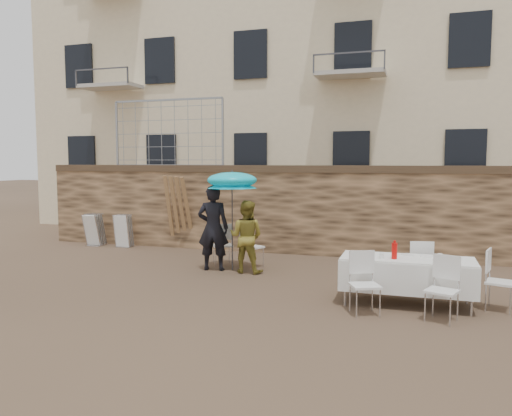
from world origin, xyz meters
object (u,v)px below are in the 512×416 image
(table_chair_front_right, at_px, (442,289))
(chair_stack_right, at_px, (126,230))
(umbrella, at_px, (232,183))
(chair_stack_left, at_px, (98,229))
(table_chair_front_left, at_px, (365,284))
(banquet_table, at_px, (407,261))
(man_suit, at_px, (213,228))
(couple_chair_right, at_px, (252,246))
(table_chair_back, at_px, (419,267))
(couple_chair_left, at_px, (223,244))
(soda_bottle, at_px, (394,251))
(woman_dress, at_px, (246,237))
(table_chair_side, at_px, (500,280))

(table_chair_front_right, xyz_separation_m, chair_stack_right, (-7.94, 4.28, -0.02))
(umbrella, bearing_deg, chair_stack_left, 157.54)
(umbrella, relative_size, chair_stack_left, 2.17)
(table_chair_front_left, distance_m, table_chair_front_right, 1.10)
(table_chair_front_left, xyz_separation_m, chair_stack_left, (-7.74, 4.28, -0.02))
(banquet_table, relative_size, table_chair_front_right, 2.19)
(man_suit, distance_m, chair_stack_left, 4.82)
(banquet_table, relative_size, chair_stack_right, 2.28)
(couple_chair_right, relative_size, chair_stack_left, 1.04)
(couple_chair_right, height_order, table_chair_front_left, same)
(man_suit, distance_m, chair_stack_right, 4.03)
(table_chair_back, bearing_deg, couple_chair_left, -27.31)
(soda_bottle, relative_size, chair_stack_right, 0.28)
(woman_dress, bearing_deg, chair_stack_left, -19.55)
(woman_dress, relative_size, umbrella, 0.76)
(man_suit, distance_m, soda_bottle, 4.14)
(table_chair_side, xyz_separation_m, chair_stack_left, (-9.74, 3.43, -0.02))
(table_chair_front_right, xyz_separation_m, table_chair_back, (-0.30, 1.55, 0.00))
(banquet_table, distance_m, soda_bottle, 0.30)
(couple_chair_right, distance_m, table_chair_front_left, 3.88)
(table_chair_side, distance_m, chair_stack_right, 9.49)
(umbrella, bearing_deg, couple_chair_right, 56.31)
(woman_dress, height_order, couple_chair_right, woman_dress)
(table_chair_front_left, bearing_deg, couple_chair_right, 110.81)
(chair_stack_right, bearing_deg, table_chair_front_right, -28.32)
(woman_dress, height_order, table_chair_back, woman_dress)
(table_chair_side, bearing_deg, woman_dress, 89.21)
(couple_chair_left, bearing_deg, table_chair_front_left, 110.43)
(chair_stack_right, bearing_deg, umbrella, -27.04)
(woman_dress, distance_m, table_chair_back, 3.53)
(woman_dress, relative_size, soda_bottle, 5.86)
(man_suit, height_order, woman_dress, man_suit)
(woman_dress, height_order, chair_stack_right, woman_dress)
(table_chair_back, bearing_deg, soda_bottle, 56.06)
(chair_stack_right, bearing_deg, couple_chair_left, -23.69)
(couple_chair_left, height_order, banquet_table, couple_chair_left)
(umbrella, xyz_separation_m, couple_chair_right, (0.30, 0.45, -1.40))
(umbrella, relative_size, soda_bottle, 7.67)
(couple_chair_left, bearing_deg, table_chair_front_right, 117.96)
(table_chair_front_right, bearing_deg, man_suit, 174.86)
(umbrella, distance_m, banquet_table, 4.10)
(man_suit, bearing_deg, banquet_table, 149.16)
(table_chair_front_left, bearing_deg, soda_bottle, 32.79)
(banquet_table, relative_size, table_chair_front_left, 2.19)
(table_chair_front_left, height_order, table_chair_side, same)
(woman_dress, relative_size, couple_chair_left, 1.59)
(couple_chair_left, distance_m, table_chair_front_right, 5.29)
(table_chair_back, height_order, table_chair_side, same)
(couple_chair_left, distance_m, chair_stack_left, 4.59)
(table_chair_back, height_order, chair_stack_left, table_chair_back)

